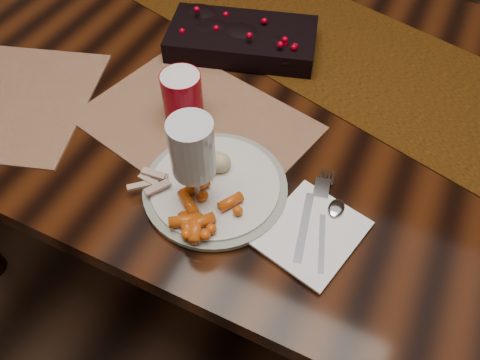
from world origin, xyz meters
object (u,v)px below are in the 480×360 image
at_px(dining_table, 278,195).
at_px(red_cup, 183,98).
at_px(baby_carrots, 197,205).
at_px(turkey_shreds, 153,180).
at_px(placemat_main, 197,123).
at_px(napkin, 311,233).
at_px(centerpiece, 242,36).
at_px(mashed_potatoes, 207,156).
at_px(dinner_plate, 215,187).
at_px(wine_glass, 195,168).

height_order(dining_table, red_cup, red_cup).
height_order(dining_table, baby_carrots, baby_carrots).
bearing_deg(turkey_shreds, red_cup, 102.64).
xyz_separation_m(dining_table, red_cup, (-0.15, -0.17, 0.43)).
relative_size(placemat_main, turkey_shreds, 6.35).
relative_size(dining_table, red_cup, 17.36).
bearing_deg(napkin, centerpiece, 142.20).
bearing_deg(turkey_shreds, placemat_main, 94.28).
height_order(placemat_main, mashed_potatoes, mashed_potatoes).
xyz_separation_m(centerpiece, baby_carrots, (0.13, -0.44, -0.01)).
distance_m(centerpiece, turkey_shreds, 0.42).
relative_size(mashed_potatoes, red_cup, 0.85).
height_order(dining_table, turkey_shreds, turkey_shreds).
relative_size(baby_carrots, napkin, 0.76).
distance_m(dinner_plate, turkey_shreds, 0.11).
height_order(centerpiece, turkey_shreds, centerpiece).
height_order(placemat_main, dinner_plate, dinner_plate).
distance_m(placemat_main, baby_carrots, 0.22).
xyz_separation_m(mashed_potatoes, napkin, (0.21, -0.04, -0.04)).
bearing_deg(red_cup, baby_carrots, -54.84).
bearing_deg(dining_table, turkey_shreds, -107.71).
bearing_deg(baby_carrots, wine_glass, 117.44).
bearing_deg(centerpiece, napkin, -51.69).
xyz_separation_m(turkey_shreds, wine_glass, (0.08, 0.01, 0.07)).
height_order(dining_table, wine_glass, wine_glass).
height_order(centerpiece, napkin, centerpiece).
bearing_deg(napkin, placemat_main, 167.86).
bearing_deg(placemat_main, turkey_shreds, -72.08).
height_order(dining_table, dinner_plate, dinner_plate).
xyz_separation_m(placemat_main, turkey_shreds, (0.01, -0.17, 0.02)).
xyz_separation_m(turkey_shreds, red_cup, (-0.04, 0.17, 0.03)).
distance_m(baby_carrots, turkey_shreds, 0.09).
bearing_deg(centerpiece, dinner_plate, -71.19).
height_order(dining_table, napkin, napkin).
xyz_separation_m(placemat_main, dinner_plate, (0.11, -0.13, 0.01)).
distance_m(baby_carrots, napkin, 0.19).
height_order(napkin, red_cup, red_cup).
relative_size(napkin, wine_glass, 0.84).
bearing_deg(placemat_main, red_cup, -169.78).
height_order(baby_carrots, wine_glass, wine_glass).
bearing_deg(baby_carrots, centerpiece, 106.27).
xyz_separation_m(dining_table, mashed_potatoes, (-0.05, -0.27, 0.42)).
bearing_deg(dinner_plate, centerpiece, 108.81).
bearing_deg(napkin, red_cup, 169.52).
bearing_deg(centerpiece, wine_glass, -74.33).
bearing_deg(placemat_main, centerpiece, 108.50).
relative_size(centerpiece, wine_glass, 1.69).
height_order(baby_carrots, mashed_potatoes, mashed_potatoes).
bearing_deg(centerpiece, dining_table, -27.76).
bearing_deg(mashed_potatoes, baby_carrots, -72.28).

